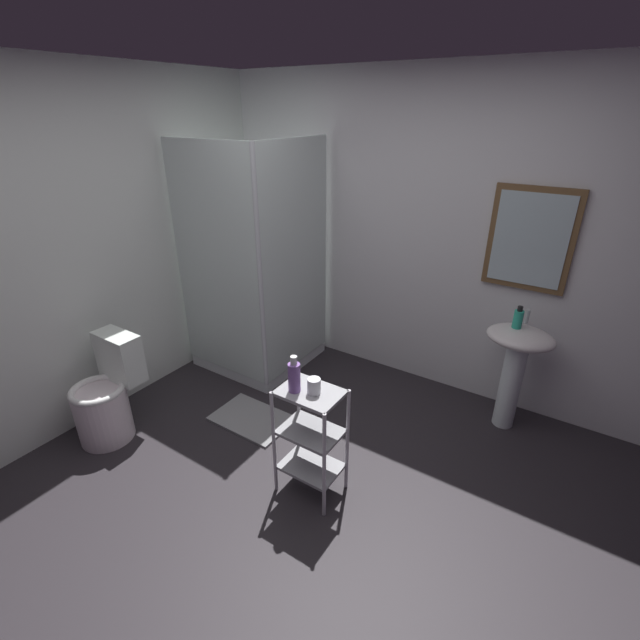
# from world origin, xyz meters

# --- Properties ---
(ground_plane) EXTENTS (4.20, 4.20, 0.02)m
(ground_plane) POSITION_xyz_m (0.00, 0.00, -0.01)
(ground_plane) COLOR #282429
(wall_back) EXTENTS (4.20, 0.14, 2.50)m
(wall_back) POSITION_xyz_m (0.01, 1.85, 1.25)
(wall_back) COLOR silver
(wall_back) RESTS_ON ground_plane
(wall_left) EXTENTS (0.10, 4.20, 2.50)m
(wall_left) POSITION_xyz_m (-1.85, 0.00, 1.25)
(wall_left) COLOR silver
(wall_left) RESTS_ON ground_plane
(shower_stall) EXTENTS (0.92, 0.92, 2.00)m
(shower_stall) POSITION_xyz_m (-1.20, 1.18, 0.46)
(shower_stall) COLOR white
(shower_stall) RESTS_ON ground_plane
(pedestal_sink) EXTENTS (0.46, 0.37, 0.81)m
(pedestal_sink) POSITION_xyz_m (0.91, 1.52, 0.58)
(pedestal_sink) COLOR white
(pedestal_sink) RESTS_ON ground_plane
(sink_faucet) EXTENTS (0.03, 0.03, 0.10)m
(sink_faucet) POSITION_xyz_m (0.91, 1.64, 0.86)
(sink_faucet) COLOR silver
(sink_faucet) RESTS_ON pedestal_sink
(toilet) EXTENTS (0.37, 0.49, 0.76)m
(toilet) POSITION_xyz_m (-1.48, -0.18, 0.31)
(toilet) COLOR white
(toilet) RESTS_ON ground_plane
(storage_cart) EXTENTS (0.38, 0.28, 0.74)m
(storage_cart) POSITION_xyz_m (0.05, 0.18, 0.44)
(storage_cart) COLOR silver
(storage_cart) RESTS_ON ground_plane
(hand_soap_bottle) EXTENTS (0.06, 0.06, 0.16)m
(hand_soap_bottle) POSITION_xyz_m (0.87, 1.52, 0.88)
(hand_soap_bottle) COLOR #2DBC99
(hand_soap_bottle) RESTS_ON pedestal_sink
(conditioner_bottle_purple) EXTENTS (0.07, 0.07, 0.23)m
(conditioner_bottle_purple) POSITION_xyz_m (-0.03, 0.14, 0.84)
(conditioner_bottle_purple) COLOR #7F56A5
(conditioner_bottle_purple) RESTS_ON storage_cart
(rinse_cup) EXTENTS (0.08, 0.08, 0.09)m
(rinse_cup) POSITION_xyz_m (0.07, 0.18, 0.79)
(rinse_cup) COLOR silver
(rinse_cup) RESTS_ON storage_cart
(bath_mat) EXTENTS (0.60, 0.40, 0.02)m
(bath_mat) POSITION_xyz_m (-0.73, 0.49, 0.01)
(bath_mat) COLOR gray
(bath_mat) RESTS_ON ground_plane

